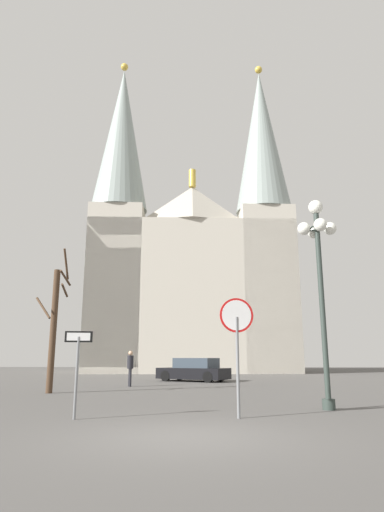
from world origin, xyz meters
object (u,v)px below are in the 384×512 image
object	(u,v)px
stop_sign	(237,331)
street_lamp	(319,259)
one_way_arrow_sign	(77,361)
pedestrian_walking	(130,365)
cathedral	(191,264)
bare_tree	(54,325)
parked_car_near_black	(194,370)

from	to	relation	value
stop_sign	street_lamp	world-z (taller)	street_lamp
stop_sign	one_way_arrow_sign	xyz separation A→B (m)	(-3.93, -0.29, -0.73)
stop_sign	pedestrian_walking	bearing A→B (deg)	111.18
street_lamp	pedestrian_walking	bearing A→B (deg)	126.01
cathedral	one_way_arrow_sign	distance (m)	34.64
cathedral	bare_tree	bearing A→B (deg)	-101.63
one_way_arrow_sign	parked_car_near_black	bearing A→B (deg)	81.44
cathedral	one_way_arrow_sign	xyz separation A→B (m)	(-2.00, -33.25, -9.50)
one_way_arrow_sign	pedestrian_walking	bearing A→B (deg)	92.92
stop_sign	bare_tree	xyz separation A→B (m)	(-7.18, 7.46, 0.70)
street_lamp	bare_tree	bearing A→B (deg)	150.12
cathedral	bare_tree	distance (m)	27.27
stop_sign	street_lamp	xyz separation A→B (m)	(2.68, 1.79, 2.26)
cathedral	bare_tree	size ratio (longest dim) A/B	5.42
bare_tree	parked_car_near_black	distance (m)	11.13
cathedral	parked_car_near_black	world-z (taller)	cathedral
stop_sign	pedestrian_walking	world-z (taller)	stop_sign
bare_tree	parked_car_near_black	world-z (taller)	bare_tree
cathedral	street_lamp	distance (m)	32.18
pedestrian_walking	cathedral	bearing A→B (deg)	82.99
street_lamp	parked_car_near_black	bearing A→B (deg)	105.18
one_way_arrow_sign	pedestrian_walking	size ratio (longest dim) A/B	1.17
cathedral	stop_sign	distance (m)	34.17
cathedral	pedestrian_walking	world-z (taller)	cathedral
bare_tree	pedestrian_walking	distance (m)	5.30
stop_sign	parked_car_near_black	size ratio (longest dim) A/B	0.62
bare_tree	parked_car_near_black	size ratio (longest dim) A/B	1.29
one_way_arrow_sign	bare_tree	size ratio (longest dim) A/B	0.34
street_lamp	cathedral	bearing A→B (deg)	98.41
one_way_arrow_sign	parked_car_near_black	distance (m)	17.20
bare_tree	pedestrian_walking	size ratio (longest dim) A/B	3.43
street_lamp	bare_tree	world-z (taller)	street_lamp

